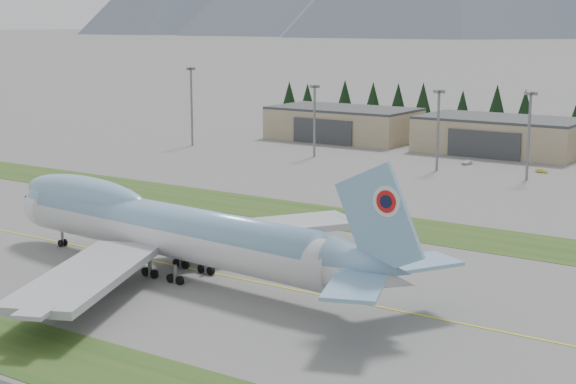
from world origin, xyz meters
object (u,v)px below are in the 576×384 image
Objects in this scene: hangar_left at (343,123)px; service_vehicle_b at (541,173)px; boeing_747_freighter at (169,229)px; hangar_center at (501,135)px; service_vehicle_a at (467,165)px.

service_vehicle_b is at bearing -19.88° from hangar_left.
hangar_left is (-59.64, 153.68, -1.80)m from boeing_747_freighter.
boeing_747_freighter reaches higher than hangar_left.
hangar_center is at bearing 0.00° from hangar_left.
boeing_747_freighter reaches higher than service_vehicle_a.
service_vehicle_b is (22.11, -27.88, -5.39)m from hangar_center.
service_vehicle_a is at bearing -88.58° from hangar_center.
service_vehicle_a is 21.52m from service_vehicle_b.
boeing_747_freighter is 21.21× the size of service_vehicle_a.
hangar_center is (-4.64, 153.68, -1.80)m from boeing_747_freighter.
boeing_747_freighter is 127.69m from service_vehicle_a.
hangar_center is 15.05× the size of service_vehicle_b.
boeing_747_freighter is 1.72× the size of hangar_left.
hangar_left reaches higher than service_vehicle_a.
service_vehicle_a is (55.65, -26.26, -5.39)m from hangar_left.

